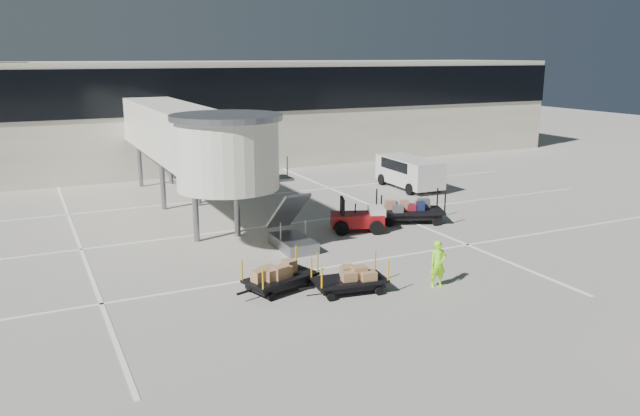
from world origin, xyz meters
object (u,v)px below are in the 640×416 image
Objects in this scene: box_cart_near at (350,279)px; box_cart_far at (283,276)px; baggage_tug at (359,219)px; suitcase_cart at (412,211)px; ground_worker at (438,264)px; minivan at (408,170)px.

box_cart_near is 2.47m from box_cart_far.
baggage_tug reaches higher than box_cart_far.
suitcase_cart reaches higher than box_cart_far.
box_cart_far is 1.89× the size of ground_worker.
minivan is at bearing 57.57° from box_cart_near.
box_cart_far is 0.64× the size of minivan.
box_cart_far is at bearing -135.87° from minivan.
suitcase_cart reaches higher than box_cart_near.
box_cart_near is 0.63× the size of minivan.
ground_worker reaches higher than baggage_tug.
box_cart_near is at bearing -100.14° from baggage_tug.
baggage_tug is 11.05m from minivan.
box_cart_near is 19.11m from minivan.
baggage_tug is at bearing -153.07° from suitcase_cart.
box_cart_far is at bearing 155.89° from box_cart_near.
suitcase_cart is 1.27× the size of box_cart_near.
minivan is (14.39, 13.32, 0.67)m from box_cart_far.
minivan is at bearing 25.61° from box_cart_far.
box_cart_near is 3.39m from ground_worker.
suitcase_cart is 0.80× the size of minivan.
ground_worker is at bearing -118.86° from minivan.
baggage_tug is 8.23m from box_cart_near.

